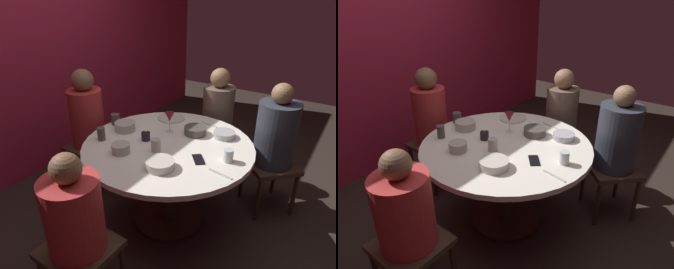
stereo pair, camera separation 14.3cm
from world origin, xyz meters
The scene contains 22 objects.
ground_plane centered at (0.00, 0.00, 0.00)m, with size 8.00×8.00×0.00m, color #2D231E.
back_wall centered at (0.00, 1.68, 1.30)m, with size 6.00×0.10×2.60m, color maroon.
dining_table centered at (0.00, 0.00, 0.60)m, with size 1.34×1.34×0.75m.
seated_diner_left centered at (-0.94, 0.00, 0.69)m, with size 0.40×0.40×1.10m.
seated_diner_back centered at (0.00, 0.92, 0.75)m, with size 0.40×0.40×1.22m.
seated_diner_right centered at (0.91, 0.00, 0.72)m, with size 0.40×0.40×1.17m.
seated_diner_front_right centered at (0.65, -0.65, 0.73)m, with size 0.57×0.57×1.19m.
candle_holder centered at (-0.05, 0.18, 0.78)m, with size 0.07×0.07×0.09m.
wine_glass centered at (0.19, 0.11, 0.88)m, with size 0.08×0.08×0.18m.
dinner_plate centered at (0.44, 0.26, 0.76)m, with size 0.25×0.25×0.01m, color beige.
cell_phone centered at (-0.08, -0.32, 0.75)m, with size 0.07×0.14×0.01m, color black.
bowl_serving_large centered at (0.35, -0.32, 0.77)m, with size 0.18×0.18×0.05m, color #B7B7BC.
bowl_salad_center centered at (-0.31, 0.21, 0.79)m, with size 0.14×0.14×0.07m, color #B2ADA3.
bowl_small_white centered at (0.00, 0.45, 0.79)m, with size 0.18×0.18×0.07m, color #B2ADA3.
bowl_sauce_side centered at (-0.32, -0.15, 0.78)m, with size 0.20×0.20×0.06m, color beige.
bowl_rice_portion centered at (0.27, -0.09, 0.78)m, with size 0.19×0.19×0.06m, color #4C4742.
cup_near_candle centered at (0.05, 0.60, 0.80)m, with size 0.08×0.08×0.09m, color #4C4742.
cup_by_left_diner centered at (0.01, -0.50, 0.80)m, with size 0.07×0.07×0.09m, color silver.
cup_by_right_diner centered at (-0.24, 0.48, 0.80)m, with size 0.06×0.06×0.11m, color #4C4742.
cup_center_front centered at (-0.15, 0.01, 0.80)m, with size 0.07×0.07×0.10m, color #B2ADA3.
fork_near_plate centered at (0.51, -0.10, 0.75)m, with size 0.02×0.18×0.01m, color #B7B7BC.
knife_near_plate centered at (-0.17, -0.53, 0.75)m, with size 0.02×0.18×0.01m, color #B7B7BC.
Camera 2 is at (-1.63, -1.28, 1.84)m, focal length 31.81 mm.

